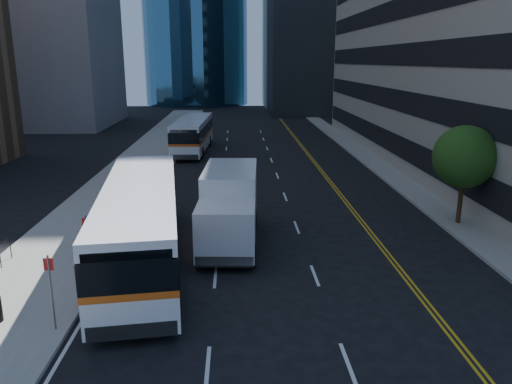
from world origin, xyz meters
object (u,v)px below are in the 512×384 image
street_tree (465,157)px  bus_rear (193,134)px  box_truck (229,206)px  bus_front (141,222)px

street_tree → bus_rear: street_tree is taller
street_tree → box_truck: 12.27m
street_tree → bus_front: size_ratio=0.38×
street_tree → bus_rear: 27.67m
bus_front → box_truck: size_ratio=1.86×
street_tree → bus_rear: size_ratio=0.42×
bus_rear → box_truck: bearing=-78.7°
bus_front → bus_rear: (-0.00, 27.27, -0.19)m
street_tree → bus_front: 16.33m
bus_front → box_truck: same height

